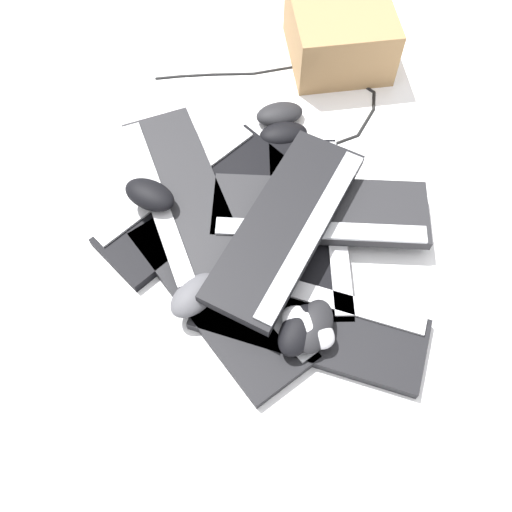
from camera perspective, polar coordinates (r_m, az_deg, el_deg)
The scene contains 17 objects.
ground_plane at distance 1.13m, azimuth 0.92°, elevation -3.13°, with size 3.20×3.20×0.00m, color white.
keyboard_0 at distance 1.12m, azimuth -3.56°, elevation -3.72°, with size 0.21×0.46×0.03m.
keyboard_1 at distance 1.09m, azimuth 5.38°, elevation -6.69°, with size 0.41×0.42×0.03m.
keyboard_2 at distance 1.19m, azimuth 5.35°, elevation 3.02°, with size 0.34×0.46×0.03m.
keyboard_3 at distance 1.23m, azimuth -6.23°, elevation 5.47°, with size 0.46×0.26×0.03m.
keyboard_4 at distance 1.20m, azimuth -7.39°, elevation 6.06°, with size 0.21×0.46×0.03m.
keyboard_5 at distance 1.18m, azimuth 6.42°, elevation 4.42°, with size 0.45×0.36×0.03m.
keyboard_6 at distance 1.12m, azimuth 3.13°, elevation 3.11°, with size 0.45×0.37×0.03m.
mouse_0 at distance 1.05m, azimuth 4.11°, elevation -7.52°, with size 0.11×0.07×0.04m, color black.
mouse_1 at distance 1.08m, azimuth -6.13°, elevation -3.91°, with size 0.11×0.07×0.04m, color #4C4C51.
mouse_2 at distance 1.17m, azimuth -10.59°, elevation 6.04°, with size 0.11×0.07×0.04m, color black.
mouse_3 at distance 1.33m, azimuth 2.76°, elevation 12.06°, with size 0.11×0.07×0.04m, color black.
mouse_4 at distance 1.05m, azimuth 5.22°, elevation -7.10°, with size 0.11×0.07×0.04m, color #B7B7BC.
mouse_5 at distance 1.37m, azimuth 2.37°, elevation 13.99°, with size 0.11×0.07×0.04m, color black.
mouse_6 at distance 1.05m, azimuth 5.84°, elevation -7.01°, with size 0.11×0.07×0.04m, color black.
cable_0 at distance 1.44m, azimuth 3.88°, elevation 16.35°, with size 0.45×0.40×0.01m.
cardboard_box at distance 1.49m, azimuth 8.37°, elevation 21.21°, with size 0.24×0.23×0.14m, color #9E774C.
Camera 1 is at (0.25, 0.42, 1.02)m, focal length 40.00 mm.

